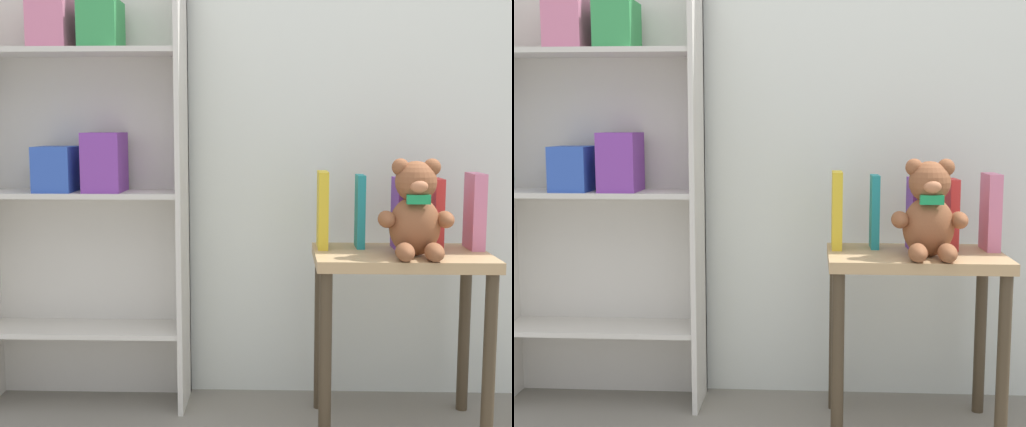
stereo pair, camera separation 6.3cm
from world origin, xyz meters
The scene contains 9 objects.
wall_back centered at (0.00, 1.41, 1.25)m, with size 4.80×0.06×2.50m.
bookshelf_side centered at (-0.90, 1.28, 0.86)m, with size 0.73×0.24×1.53m.
display_table centered at (0.19, 1.07, 0.48)m, with size 0.57×0.36×0.60m.
teddy_bear centered at (0.22, 0.99, 0.74)m, with size 0.24×0.22×0.31m.
book_standing_yellow centered at (-0.06, 1.15, 0.72)m, with size 0.03×0.13×0.26m, color gold.
book_standing_teal centered at (0.07, 1.16, 0.72)m, with size 0.03×0.10×0.25m, color teal.
book_standing_purple centered at (0.19, 1.13, 0.71)m, with size 0.03×0.13×0.24m, color purple.
book_standing_red centered at (0.32, 1.14, 0.71)m, with size 0.03×0.10×0.24m, color red.
book_standing_pink centered at (0.45, 1.14, 0.72)m, with size 0.04×0.13×0.25m, color #D17093.
Camera 1 is at (-0.20, -1.24, 1.01)m, focal length 50.00 mm.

